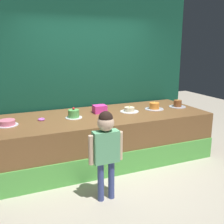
# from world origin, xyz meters

# --- Properties ---
(ground_plane) EXTENTS (12.00, 12.00, 0.00)m
(ground_plane) POSITION_xyz_m (0.00, 0.00, 0.00)
(ground_plane) COLOR #BCB29E
(stage_platform) EXTENTS (3.59, 1.38, 0.80)m
(stage_platform) POSITION_xyz_m (0.00, 0.68, 0.40)
(stage_platform) COLOR brown
(stage_platform) RESTS_ON ground_plane
(curtain_backdrop) EXTENTS (4.23, 0.08, 3.14)m
(curtain_backdrop) POSITION_xyz_m (0.00, 1.46, 1.57)
(curtain_backdrop) COLOR #144C38
(curtain_backdrop) RESTS_ON ground_plane
(child_figure) EXTENTS (0.46, 0.21, 1.18)m
(child_figure) POSITION_xyz_m (-0.44, -0.54, 0.77)
(child_figure) COLOR #3F4C8C
(child_figure) RESTS_ON ground_plane
(pink_box) EXTENTS (0.22, 0.19, 0.13)m
(pink_box) POSITION_xyz_m (0.00, 0.83, 0.87)
(pink_box) COLOR #EC39A5
(pink_box) RESTS_ON stage_platform
(donut) EXTENTS (0.11, 0.11, 0.03)m
(donut) POSITION_xyz_m (-1.02, 0.73, 0.82)
(donut) COLOR #CC66D8
(donut) RESTS_ON stage_platform
(cake_far_left) EXTENTS (0.32, 0.32, 0.08)m
(cake_far_left) POSITION_xyz_m (-1.53, 0.65, 0.84)
(cake_far_left) COLOR silver
(cake_far_left) RESTS_ON stage_platform
(cake_left) EXTENTS (0.27, 0.27, 0.18)m
(cake_left) POSITION_xyz_m (-0.51, 0.67, 0.87)
(cake_left) COLOR white
(cake_left) RESTS_ON stage_platform
(cake_center) EXTENTS (0.33, 0.33, 0.13)m
(cake_center) POSITION_xyz_m (0.51, 0.68, 0.84)
(cake_center) COLOR white
(cake_center) RESTS_ON stage_platform
(cake_right) EXTENTS (0.34, 0.34, 0.16)m
(cake_right) POSITION_xyz_m (1.02, 0.67, 0.86)
(cake_right) COLOR silver
(cake_right) RESTS_ON stage_platform
(cake_far_right) EXTENTS (0.32, 0.32, 0.17)m
(cake_far_right) POSITION_xyz_m (1.53, 0.66, 0.86)
(cake_far_right) COLOR silver
(cake_far_right) RESTS_ON stage_platform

